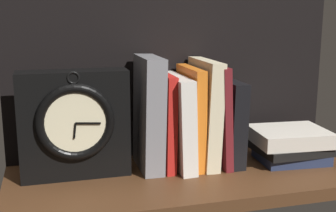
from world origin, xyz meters
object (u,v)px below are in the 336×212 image
Objects in this scene: book_gray_chess at (149,113)px; book_black_skeptic at (227,121)px; framed_clock at (75,124)px; book_orange_pandolfini at (191,116)px; book_maroon_dawkins at (215,114)px; book_cream_twain at (204,112)px; book_white_catcher at (178,121)px; book_red_requiem at (165,121)px; book_stack_side at (290,144)px.

book_black_skeptic is at bearing -0.00° from book_gray_chess.
book_gray_chess reaches higher than framed_clock.
book_maroon_dawkins reaches higher than book_orange_pandolfini.
book_cream_twain is at bearing 180.00° from book_maroon_dawkins.
book_white_catcher is (6.14, 0.00, -2.07)cm from book_gray_chess.
framed_clock is (-18.34, -1.20, 0.88)cm from book_red_requiem.
book_gray_chess is 1.22× the size of book_white_catcher.
book_red_requiem reaches higher than book_white_catcher.
book_maroon_dawkins reaches higher than book_white_catcher.
book_gray_chess is 31.88cm from book_stack_side.
book_gray_chess is 1.09× the size of framed_clock.
book_stack_side is at bearing -13.71° from book_maroon_dawkins.
book_gray_chess is 1.40× the size of book_stack_side.
book_cream_twain is at bearing 0.00° from book_gray_chess.
book_gray_chess reaches higher than book_maroon_dawkins.
book_white_catcher is at bearing 180.00° from book_orange_pandolfini.
book_red_requiem is 2.85cm from book_white_catcher.
book_orange_pandolfini is at bearing 180.00° from book_black_skeptic.
book_maroon_dawkins is at bearing 0.00° from book_gray_chess.
book_orange_pandolfini reaches higher than book_red_requiem.
book_cream_twain is 26.96cm from framed_clock.
book_stack_side is at bearing -16.37° from book_black_skeptic.
book_black_skeptic is at bearing -0.00° from book_orange_pandolfini.
framed_clock is at bearing 176.57° from book_stack_side.
book_maroon_dawkins is at bearing 0.00° from book_orange_pandolfini.
book_maroon_dawkins is 1.27× the size of book_stack_side.
book_black_skeptic is (13.93, -0.00, -0.92)cm from book_red_requiem.
book_maroon_dawkins is 0.99× the size of framed_clock.
book_white_catcher is at bearing 0.00° from book_red_requiem.
book_black_skeptic is 1.07× the size of book_stack_side.
book_black_skeptic is at bearing 2.13° from framed_clock.
framed_clock is at bearing -176.76° from book_white_catcher.
book_maroon_dawkins reaches higher than book_black_skeptic.
book_gray_chess reaches higher than book_stack_side.
framed_clock reaches higher than book_black_skeptic.
framed_clock is (-24.09, -1.20, 0.32)cm from book_orange_pandolfini.
book_gray_chess reaches higher than book_red_requiem.
book_white_catcher is 0.90× the size of framed_clock.
book_white_catcher is at bearing 180.00° from book_black_skeptic.
book_black_skeptic is at bearing 163.63° from book_stack_side.
book_gray_chess is at bearing 180.00° from book_orange_pandolfini.
book_white_catcher is (2.84, 0.00, -0.29)cm from book_red_requiem.
book_maroon_dawkins is (11.20, 0.00, 0.77)cm from book_red_requiem.
book_black_skeptic is 0.84× the size of framed_clock.
book_maroon_dawkins reaches higher than book_red_requiem.
book_red_requiem is 28.29cm from book_stack_side.
book_stack_side is (18.75, -3.94, -7.38)cm from book_cream_twain.
book_white_catcher is 0.90× the size of book_maroon_dawkins.
book_maroon_dawkins is at bearing -0.00° from book_cream_twain.
book_red_requiem is at bearing 180.00° from book_white_catcher.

